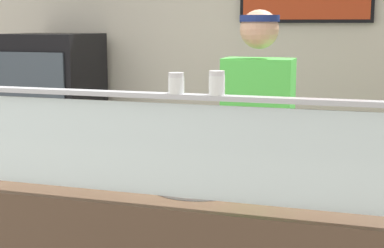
{
  "coord_description": "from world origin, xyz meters",
  "views": [
    {
      "loc": [
        1.81,
        -2.1,
        1.69
      ],
      "look_at": [
        1.03,
        0.38,
        1.24
      ],
      "focal_mm": 54.51,
      "sensor_mm": 36.0,
      "label": 1
    }
  ],
  "objects_px": {
    "pizza_server": "(194,180)",
    "pepper_flake_shaker": "(217,85)",
    "pizza_tray": "(199,184)",
    "parmesan_shaker": "(176,84)",
    "worker_figure": "(258,148)",
    "drink_fridge": "(55,135)"
  },
  "relations": [
    {
      "from": "pepper_flake_shaker",
      "to": "worker_figure",
      "type": "bearing_deg",
      "value": 91.39
    },
    {
      "from": "worker_figure",
      "to": "pizza_tray",
      "type": "bearing_deg",
      "value": -101.57
    },
    {
      "from": "pizza_server",
      "to": "worker_figure",
      "type": "relative_size",
      "value": 0.16
    },
    {
      "from": "worker_figure",
      "to": "drink_fridge",
      "type": "relative_size",
      "value": 1.09
    },
    {
      "from": "pizza_tray",
      "to": "worker_figure",
      "type": "height_order",
      "value": "worker_figure"
    },
    {
      "from": "pizza_tray",
      "to": "worker_figure",
      "type": "distance_m",
      "value": 0.69
    },
    {
      "from": "drink_fridge",
      "to": "pizza_tray",
      "type": "bearing_deg",
      "value": -42.95
    },
    {
      "from": "pizza_server",
      "to": "drink_fridge",
      "type": "bearing_deg",
      "value": 120.89
    },
    {
      "from": "pizza_tray",
      "to": "pizza_server",
      "type": "distance_m",
      "value": 0.04
    },
    {
      "from": "pizza_server",
      "to": "drink_fridge",
      "type": "relative_size",
      "value": 0.17
    },
    {
      "from": "pizza_tray",
      "to": "parmesan_shaker",
      "type": "relative_size",
      "value": 5.13
    },
    {
      "from": "drink_fridge",
      "to": "parmesan_shaker",
      "type": "bearing_deg",
      "value": -47.92
    },
    {
      "from": "drink_fridge",
      "to": "pepper_flake_shaker",
      "type": "bearing_deg",
      "value": -45.22
    },
    {
      "from": "parmesan_shaker",
      "to": "worker_figure",
      "type": "height_order",
      "value": "worker_figure"
    },
    {
      "from": "parmesan_shaker",
      "to": "pepper_flake_shaker",
      "type": "bearing_deg",
      "value": 0.0
    },
    {
      "from": "pizza_tray",
      "to": "worker_figure",
      "type": "relative_size",
      "value": 0.24
    },
    {
      "from": "pizza_server",
      "to": "pepper_flake_shaker",
      "type": "xyz_separation_m",
      "value": [
        0.18,
        -0.27,
        0.46
      ]
    },
    {
      "from": "pizza_server",
      "to": "pepper_flake_shaker",
      "type": "distance_m",
      "value": 0.57
    },
    {
      "from": "pizza_tray",
      "to": "parmesan_shaker",
      "type": "bearing_deg",
      "value": -91.03
    },
    {
      "from": "parmesan_shaker",
      "to": "drink_fridge",
      "type": "distance_m",
      "value": 2.58
    },
    {
      "from": "pizza_server",
      "to": "parmesan_shaker",
      "type": "xyz_separation_m",
      "value": [
        0.01,
        -0.27,
        0.46
      ]
    },
    {
      "from": "pizza_tray",
      "to": "drink_fridge",
      "type": "distance_m",
      "value": 2.3
    }
  ]
}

